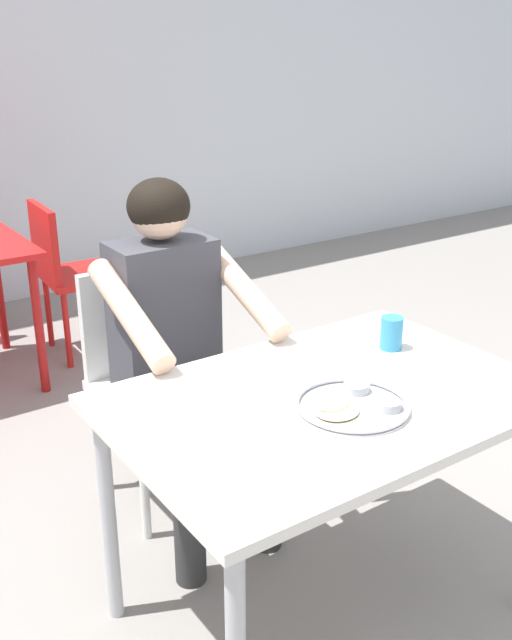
{
  "coord_description": "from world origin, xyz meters",
  "views": [
    {
      "loc": [
        -1.23,
        -1.36,
        1.63
      ],
      "look_at": [
        -0.14,
        0.23,
        0.88
      ],
      "focal_mm": 40.94,
      "sensor_mm": 36.0,
      "label": 1
    }
  ],
  "objects": [
    {
      "name": "ground_plane",
      "position": [
        0.0,
        0.0,
        -0.03
      ],
      "size": [
        12.0,
        12.0,
        0.05
      ],
      "primitive_type": "cube",
      "color": "gray"
    },
    {
      "name": "table_foreground",
      "position": [
        -0.07,
        -0.02,
        0.66
      ],
      "size": [
        1.16,
        0.79,
        0.73
      ],
      "color": "silver",
      "rests_on": "ground"
    },
    {
      "name": "thali_tray",
      "position": [
        -0.07,
        -0.12,
        0.74
      ],
      "size": [
        0.3,
        0.3,
        0.03
      ],
      "color": "#B7BABF",
      "rests_on": "table_foreground"
    },
    {
      "name": "drinking_cup",
      "position": [
        0.29,
        0.11,
        0.79
      ],
      "size": [
        0.07,
        0.07,
        0.1
      ],
      "color": "#338CBF",
      "rests_on": "table_foreground"
    },
    {
      "name": "chair_foreground",
      "position": [
        -0.18,
        0.85,
        0.5
      ],
      "size": [
        0.42,
        0.44,
        0.86
      ],
      "color": "silver",
      "rests_on": "ground"
    },
    {
      "name": "diner_foreground",
      "position": [
        -0.18,
        0.63,
        0.73
      ],
      "size": [
        0.49,
        0.55,
        1.22
      ],
      "color": "#2E2E2E",
      "rests_on": "ground"
    },
    {
      "name": "chair_red_right",
      "position": [
        0.05,
        2.25,
        0.49
      ],
      "size": [
        0.44,
        0.44,
        0.84
      ],
      "color": "red",
      "rests_on": "ground"
    }
  ]
}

